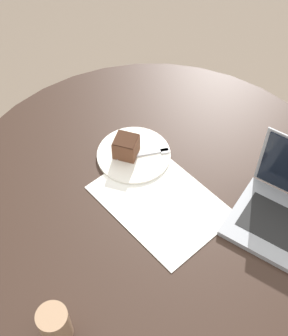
{
  "coord_description": "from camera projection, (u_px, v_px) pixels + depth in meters",
  "views": [
    {
      "loc": [
        -0.35,
        0.73,
        1.9
      ],
      "look_at": [
        0.07,
        -0.06,
        0.78
      ],
      "focal_mm": 50.0,
      "sensor_mm": 36.0,
      "label": 1
    }
  ],
  "objects": [
    {
      "name": "dining_table",
      "position": [
        154.0,
        223.0,
        1.52
      ],
      "size": [
        1.27,
        1.27,
        0.74
      ],
      "color": "black",
      "rests_on": "ground_plane"
    },
    {
      "name": "ground_plane",
      "position": [
        152.0,
        298.0,
        1.99
      ],
      "size": [
        12.0,
        12.0,
        0.0
      ],
      "primitive_type": "plane",
      "color": "#6B5B4C"
    },
    {
      "name": "cake_slice",
      "position": [
        126.0,
        147.0,
        1.48
      ],
      "size": [
        0.08,
        0.08,
        0.07
      ],
      "rotation": [
        0.0,
        0.0,
        3.33
      ],
      "color": "brown",
      "rests_on": "plate"
    },
    {
      "name": "plate",
      "position": [
        134.0,
        155.0,
        1.51
      ],
      "size": [
        0.24,
        0.24,
        0.01
      ],
      "color": "silver",
      "rests_on": "dining_table"
    },
    {
      "name": "paper_document",
      "position": [
        160.0,
        201.0,
        1.4
      ],
      "size": [
        0.46,
        0.39,
        0.0
      ],
      "rotation": [
        0.0,
        0.0,
        -0.35
      ],
      "color": "white",
      "rests_on": "dining_table"
    },
    {
      "name": "fork",
      "position": [
        149.0,
        153.0,
        1.5
      ],
      "size": [
        0.14,
        0.13,
        0.0
      ],
      "rotation": [
        0.0,
        0.0,
        3.85
      ],
      "color": "silver",
      "rests_on": "plate"
    },
    {
      "name": "coffee_glass",
      "position": [
        55.0,
        324.0,
        1.11
      ],
      "size": [
        0.08,
        0.08,
        0.11
      ],
      "color": "#997556",
      "rests_on": "dining_table"
    }
  ]
}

